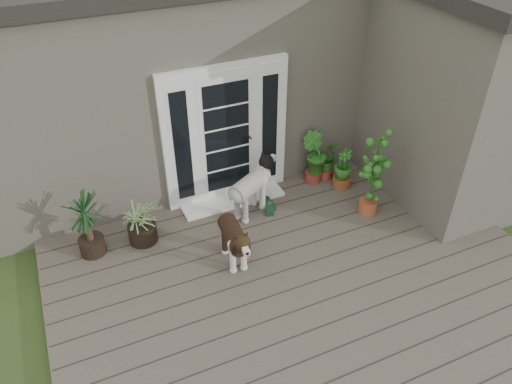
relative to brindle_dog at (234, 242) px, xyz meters
name	(u,v)px	position (x,y,z in m)	size (l,w,h in m)	color
deck	(306,287)	(0.68, -0.76, -0.40)	(6.20, 4.60, 0.12)	#6B5B4C
house_main	(193,61)	(0.68, 3.49, 1.09)	(7.40, 4.00, 3.10)	#665E54
house_wing	(451,105)	(3.58, 0.34, 1.09)	(1.60, 2.40, 3.10)	#665E54
door_unit	(226,135)	(0.48, 1.44, 0.73)	(1.90, 0.14, 2.15)	white
door_step	(233,200)	(0.48, 1.24, -0.32)	(1.60, 0.40, 0.05)	white
brindle_dog	(234,242)	(0.00, 0.00, 0.00)	(0.35, 0.82, 0.69)	#301C11
white_dog	(250,193)	(0.60, 0.86, 0.04)	(0.39, 0.91, 0.76)	silver
spider_plant	(141,221)	(-1.01, 0.91, 0.01)	(0.66, 0.66, 0.70)	#8C9A5E
yucca	(87,225)	(-1.69, 0.94, 0.13)	(0.66, 0.66, 0.95)	black
herb_a	(326,165)	(2.12, 1.24, -0.10)	(0.38, 0.38, 0.49)	#1E5317
herb_b	(314,164)	(1.89, 1.24, -0.02)	(0.43, 0.43, 0.64)	#154C17
herb_c	(343,172)	(2.23, 0.91, -0.08)	(0.34, 0.34, 0.53)	#2B5C1A
sapling	(374,171)	(2.23, 0.18, 0.39)	(0.43, 0.43, 1.47)	#1D651F
clog_left	(269,204)	(0.94, 0.90, -0.30)	(0.15, 0.32, 0.10)	black
clog_right	(269,208)	(0.88, 0.80, -0.29)	(0.16, 0.34, 0.10)	#14321B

